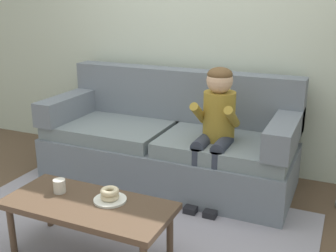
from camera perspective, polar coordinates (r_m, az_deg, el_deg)
name	(u,v)px	position (r m, az deg, el deg)	size (l,w,h in m)	color
ground	(130,223)	(3.19, -5.26, -13.22)	(10.00, 10.00, 0.00)	brown
wall_back	(198,21)	(4.03, 4.18, 14.26)	(8.00, 0.10, 2.80)	beige
area_rug	(113,239)	(3.01, -7.66, -15.29)	(2.67, 1.91, 0.01)	#9993A3
couch	(169,143)	(3.76, 0.18, -2.37)	(2.24, 0.90, 0.98)	slate
coffee_table	(88,209)	(2.70, -10.95, -11.18)	(1.09, 0.48, 0.39)	#4C3828
person_child	(216,122)	(3.30, 6.65, 0.55)	(0.34, 0.58, 1.10)	olive
plate	(110,200)	(2.68, -8.01, -10.08)	(0.21, 0.21, 0.01)	white
donut	(110,196)	(2.66, -8.04, -9.60)	(0.12, 0.12, 0.04)	beige
donut_second	(110,191)	(2.65, -8.07, -8.91)	(0.12, 0.12, 0.04)	beige
mug	(59,186)	(2.83, -14.79, -8.03)	(0.08, 0.08, 0.09)	silver
toy_controller	(57,201)	(3.54, -15.17, -10.03)	(0.23, 0.09, 0.05)	gold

